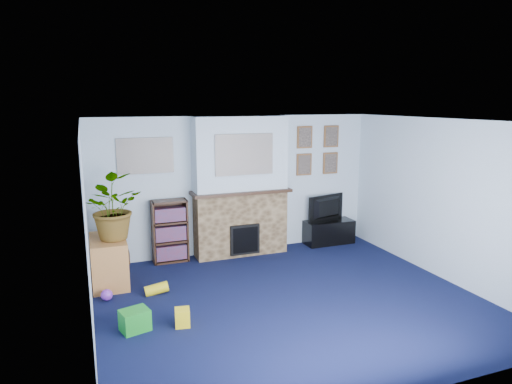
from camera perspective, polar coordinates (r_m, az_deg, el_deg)
name	(u,v)px	position (r m, az deg, el deg)	size (l,w,h in m)	color
floor	(290,300)	(6.36, 4.24, -13.31)	(5.00, 4.50, 0.01)	#0D1334
ceiling	(292,121)	(5.79, 4.58, 8.84)	(5.00, 4.50, 0.01)	white
wall_back	(237,185)	(8.01, -2.43, 0.90)	(5.00, 0.04, 2.40)	silver
wall_front	(403,274)	(4.13, 17.93, -9.76)	(5.00, 0.04, 2.40)	silver
wall_left	(87,233)	(5.43, -20.36, -4.87)	(0.04, 4.50, 2.40)	silver
wall_right	(443,200)	(7.36, 22.33, -0.89)	(0.04, 4.50, 2.40)	silver
chimney_breast	(240,188)	(7.82, -1.96, 0.53)	(1.72, 0.50, 2.40)	brown
collage_main	(244,155)	(7.53, -1.47, 4.71)	(1.00, 0.03, 0.68)	gray
collage_left	(145,156)	(7.57, -13.67, 4.42)	(0.90, 0.03, 0.58)	gray
portrait_tl	(305,137)	(8.38, 6.09, 6.83)	(0.30, 0.03, 0.40)	brown
portrait_tr	(331,136)	(8.64, 9.38, 6.88)	(0.30, 0.03, 0.40)	brown
portrait_bl	(304,164)	(8.44, 6.02, 3.44)	(0.30, 0.03, 0.40)	brown
portrait_br	(330,163)	(8.70, 9.27, 3.59)	(0.30, 0.03, 0.40)	brown
tv_stand	(329,232)	(8.74, 9.08, -4.92)	(0.93, 0.39, 0.44)	black
television	(329,208)	(8.64, 9.11, -1.99)	(0.83, 0.11, 0.48)	black
bookshelf	(170,232)	(7.74, -10.71, -4.97)	(0.58, 0.28, 1.05)	#321D12
sideboard	(109,261)	(7.08, -17.91, -8.18)	(0.50, 0.89, 0.69)	#BA773B
potted_plant	(109,208)	(6.82, -17.88, -1.90)	(0.83, 0.72, 0.92)	#26661E
mantel_clock	(242,186)	(7.78, -1.76, 0.74)	(0.10, 0.06, 0.14)	gold
mantel_candle	(262,184)	(7.90, 0.76, 0.98)	(0.05, 0.05, 0.17)	#B2BFC6
mantel_teddy	(207,189)	(7.60, -6.18, 0.39)	(0.13, 0.13, 0.13)	gray
mantel_can	(277,184)	(8.01, 2.60, 0.97)	(0.07, 0.07, 0.13)	yellow
green_crate	(135,319)	(5.72, -14.91, -15.10)	(0.32, 0.25, 0.25)	#198C26
toy_ball	(107,294)	(6.61, -18.17, -12.03)	(0.16, 0.16, 0.16)	purple
toy_block	(182,317)	(5.72, -9.19, -15.19)	(0.17, 0.17, 0.21)	yellow
toy_tube	(157,289)	(6.65, -12.33, -11.76)	(0.15, 0.15, 0.32)	yellow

